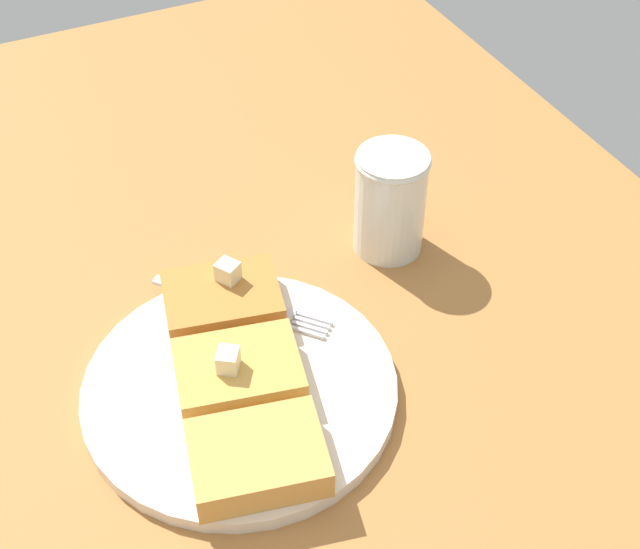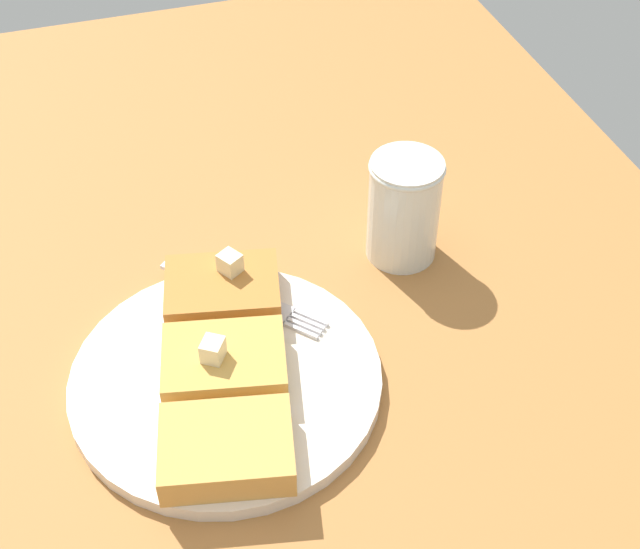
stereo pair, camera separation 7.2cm
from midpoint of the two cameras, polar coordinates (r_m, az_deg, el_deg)
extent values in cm
cube|color=#A26934|center=(73.67, -12.84, -6.84)|extent=(115.24, 115.24, 2.68)
cylinder|color=silver|center=(69.53, -3.07, -6.88)|extent=(24.19, 24.19, 1.26)
torus|color=gray|center=(69.35, -3.08, -6.76)|extent=(24.19, 24.19, 0.80)
cube|color=#B26D2D|center=(73.42, -3.48, -1.21)|extent=(8.79, 10.57, 2.55)
cube|color=gold|center=(68.07, -3.13, -5.86)|extent=(8.79, 10.57, 2.55)
cube|color=gold|center=(63.24, -2.71, -11.25)|extent=(8.79, 10.57, 2.55)
cube|color=beige|center=(72.73, -2.99, 0.61)|extent=(2.27, 2.22, 1.71)
cube|color=beige|center=(66.17, -3.79, -4.99)|extent=(2.28, 2.23, 1.71)
cube|color=silver|center=(75.69, -4.34, -0.74)|extent=(7.98, 7.42, 0.36)
cube|color=silver|center=(73.23, -0.14, -2.48)|extent=(3.55, 3.51, 0.36)
cube|color=silver|center=(72.75, 2.24, -2.92)|extent=(2.58, 2.40, 0.36)
cube|color=silver|center=(72.41, 2.03, -3.20)|extent=(2.58, 2.40, 0.36)
cube|color=silver|center=(72.08, 1.82, -3.47)|extent=(2.58, 2.40, 0.36)
cube|color=silver|center=(71.74, 1.61, -3.75)|extent=(2.58, 2.40, 0.36)
cylinder|color=#391607|center=(78.66, 7.96, 3.58)|extent=(5.78, 5.78, 8.23)
cylinder|color=silver|center=(78.12, 8.02, 4.05)|extent=(6.29, 6.29, 9.93)
torus|color=silver|center=(75.36, 8.36, 6.70)|extent=(6.54, 6.54, 0.50)
camera|label=1|loc=(0.04, -87.13, 2.73)|focal=50.00mm
camera|label=2|loc=(0.04, 92.87, -2.73)|focal=50.00mm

